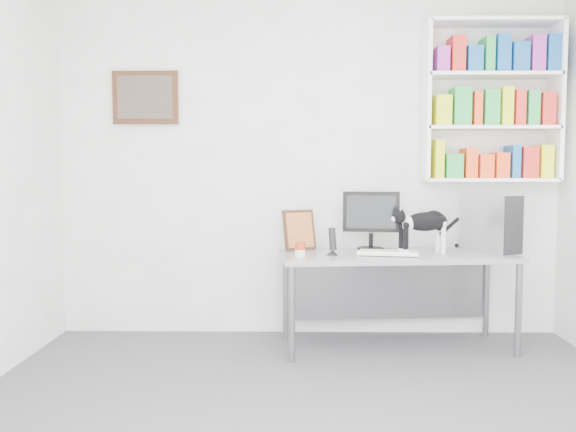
{
  "coord_description": "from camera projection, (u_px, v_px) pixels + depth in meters",
  "views": [
    {
      "loc": [
        -0.1,
        -2.91,
        1.33
      ],
      "look_at": [
        -0.16,
        1.53,
        0.99
      ],
      "focal_mm": 38.0,
      "sensor_mm": 36.0,
      "label": 1
    }
  ],
  "objects": [
    {
      "name": "room",
      "position": [
        317.0,
        165.0,
        2.9
      ],
      "size": [
        4.01,
        4.01,
        2.7
      ],
      "color": "#4C4D51",
      "rests_on": "ground"
    },
    {
      "name": "speaker",
      "position": [
        333.0,
        241.0,
        4.4
      ],
      "size": [
        0.12,
        0.12,
        0.21
      ],
      "primitive_type": "cylinder",
      "rotation": [
        0.0,
        0.0,
        0.5
      ],
      "color": "black",
      "rests_on": "desk"
    },
    {
      "name": "bookshelf",
      "position": [
        491.0,
        102.0,
        4.68
      ],
      "size": [
        1.03,
        0.28,
        1.24
      ],
      "primitive_type": "cube",
      "color": "white",
      "rests_on": "room"
    },
    {
      "name": "monitor",
      "position": [
        371.0,
        220.0,
        4.68
      ],
      "size": [
        0.46,
        0.27,
        0.46
      ],
      "primitive_type": "cube",
      "rotation": [
        0.0,
        0.0,
        -0.16
      ],
      "color": "black",
      "rests_on": "desk"
    },
    {
      "name": "wall_art",
      "position": [
        145.0,
        98.0,
        4.84
      ],
      "size": [
        0.52,
        0.04,
        0.42
      ],
      "primitive_type": "cube",
      "color": "#4A2918",
      "rests_on": "room"
    },
    {
      "name": "cat",
      "position": [
        424.0,
        233.0,
        4.41
      ],
      "size": [
        0.54,
        0.35,
        0.33
      ],
      "primitive_type": null,
      "rotation": [
        0.0,
        0.0,
        0.44
      ],
      "color": "black",
      "rests_on": "desk"
    },
    {
      "name": "keyboard",
      "position": [
        387.0,
        253.0,
        4.4
      ],
      "size": [
        0.46,
        0.24,
        0.03
      ],
      "primitive_type": "cube",
      "rotation": [
        0.0,
        0.0,
        -0.17
      ],
      "color": "white",
      "rests_on": "desk"
    },
    {
      "name": "leaning_print",
      "position": [
        299.0,
        229.0,
        4.69
      ],
      "size": [
        0.28,
        0.21,
        0.32
      ],
      "primitive_type": "cube",
      "rotation": [
        0.0,
        0.0,
        0.47
      ],
      "color": "#4A2918",
      "rests_on": "desk"
    },
    {
      "name": "pc_tower",
      "position": [
        491.0,
        223.0,
        4.57
      ],
      "size": [
        0.37,
        0.48,
        0.44
      ],
      "primitive_type": "cube",
      "rotation": [
        0.0,
        0.0,
        0.47
      ],
      "color": "#BCBDC2",
      "rests_on": "desk"
    },
    {
      "name": "desk",
      "position": [
        396.0,
        301.0,
        4.52
      ],
      "size": [
        1.76,
        0.81,
        0.71
      ],
      "primitive_type": "cube",
      "rotation": [
        0.0,
        0.0,
        0.09
      ],
      "color": "gray",
      "rests_on": "room"
    },
    {
      "name": "soup_can",
      "position": [
        300.0,
        250.0,
        4.28
      ],
      "size": [
        0.09,
        0.09,
        0.11
      ],
      "primitive_type": "cylinder",
      "rotation": [
        0.0,
        0.0,
        0.28
      ],
      "color": "#B22E0F",
      "rests_on": "desk"
    }
  ]
}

